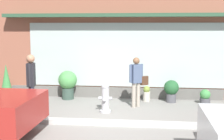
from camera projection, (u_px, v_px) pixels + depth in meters
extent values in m
plane|color=gray|center=(103.00, 122.00, 8.17)|extent=(60.00, 60.00, 0.00)
cube|color=#B2B2AD|center=(101.00, 123.00, 7.97)|extent=(14.00, 0.24, 0.12)
cube|color=#935642|center=(115.00, 23.00, 10.97)|extent=(14.00, 0.36, 5.25)
cube|color=#ADBCB7|center=(129.00, 55.00, 10.86)|extent=(7.10, 0.03, 2.23)
cube|color=#2D5138|center=(114.00, 15.00, 10.59)|extent=(7.70, 0.56, 0.12)
cube|color=#605E59|center=(114.00, 92.00, 11.08)|extent=(7.50, 0.20, 0.36)
cylinder|color=#B2B2B7|center=(105.00, 111.00, 9.16)|extent=(0.33, 0.33, 0.06)
cylinder|color=#B2B2B7|center=(105.00, 99.00, 9.12)|extent=(0.22, 0.22, 0.65)
sphere|color=#B2B2B7|center=(105.00, 86.00, 9.06)|extent=(0.23, 0.23, 0.23)
cylinder|color=#B2B2B7|center=(100.00, 98.00, 9.13)|extent=(0.10, 0.09, 0.09)
cylinder|color=#B2B2B7|center=(110.00, 98.00, 9.09)|extent=(0.10, 0.09, 0.09)
cylinder|color=#B2B2B7|center=(105.00, 99.00, 8.96)|extent=(0.09, 0.10, 0.09)
cylinder|color=#9E9384|center=(138.00, 95.00, 9.75)|extent=(0.12, 0.12, 0.77)
cylinder|color=#9E9384|center=(134.00, 95.00, 9.68)|extent=(0.12, 0.12, 0.77)
cube|color=#475675|center=(136.00, 74.00, 9.62)|extent=(0.36, 0.33, 0.58)
sphere|color=brown|center=(136.00, 61.00, 9.56)|extent=(0.21, 0.21, 0.21)
cylinder|color=#475675|center=(142.00, 73.00, 9.70)|extent=(0.08, 0.08, 0.55)
cylinder|color=#475675|center=(131.00, 74.00, 9.53)|extent=(0.08, 0.08, 0.55)
cube|color=#472D1E|center=(144.00, 81.00, 9.76)|extent=(0.26, 0.21, 0.28)
cylinder|color=#475675|center=(31.00, 102.00, 8.59)|extent=(0.12, 0.12, 0.86)
cylinder|color=#475675|center=(32.00, 101.00, 8.73)|extent=(0.12, 0.12, 0.86)
cube|color=#232328|center=(31.00, 75.00, 8.56)|extent=(0.24, 0.30, 0.64)
sphere|color=#A37556|center=(30.00, 59.00, 8.49)|extent=(0.23, 0.23, 0.23)
cylinder|color=#232328|center=(29.00, 75.00, 8.37)|extent=(0.08, 0.08, 0.61)
cylinder|color=#232328|center=(32.00, 73.00, 8.74)|extent=(0.08, 0.08, 0.61)
cylinder|color=black|center=(16.00, 114.00, 7.81)|extent=(0.67, 0.20, 0.66)
cylinder|color=#33473D|center=(68.00, 93.00, 10.82)|extent=(0.41, 0.41, 0.39)
sphere|color=#4C934C|center=(68.00, 80.00, 10.76)|extent=(0.64, 0.64, 0.64)
cylinder|color=#4C4C51|center=(7.00, 95.00, 10.97)|extent=(0.43, 0.43, 0.20)
cone|color=#3D8442|center=(6.00, 78.00, 10.89)|extent=(0.39, 0.39, 1.00)
cylinder|color=#4C4C51|center=(205.00, 101.00, 10.11)|extent=(0.33, 0.33, 0.20)
sphere|color=#3D8442|center=(205.00, 95.00, 10.08)|extent=(0.34, 0.34, 0.34)
sphere|color=white|center=(209.00, 93.00, 10.06)|extent=(0.08, 0.08, 0.08)
sphere|color=#DB4C7A|center=(207.00, 91.00, 10.11)|extent=(0.10, 0.10, 0.10)
cylinder|color=#4C4C51|center=(171.00, 98.00, 10.37)|extent=(0.33, 0.33, 0.28)
sphere|color=#23562D|center=(171.00, 88.00, 10.33)|extent=(0.49, 0.49, 0.49)
cylinder|color=#B7B2A3|center=(147.00, 96.00, 10.50)|extent=(0.24, 0.24, 0.33)
sphere|color=olive|center=(147.00, 89.00, 10.47)|extent=(0.23, 0.23, 0.23)
sphere|color=#E5C64C|center=(148.00, 88.00, 10.48)|extent=(0.05, 0.05, 0.05)
sphere|color=#E5C64C|center=(149.00, 88.00, 10.45)|extent=(0.06, 0.06, 0.06)
sphere|color=orange|center=(147.00, 88.00, 10.40)|extent=(0.04, 0.04, 0.04)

